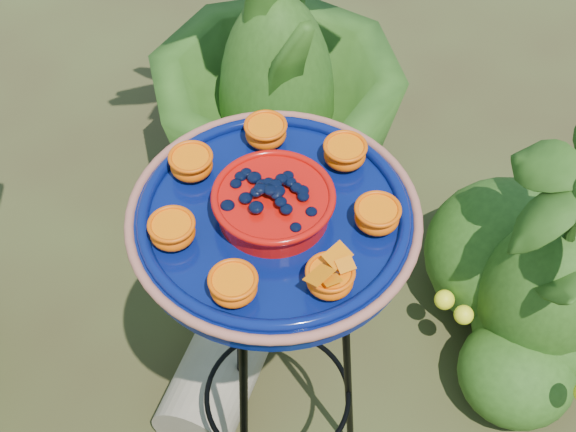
% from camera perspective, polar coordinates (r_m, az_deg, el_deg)
% --- Properties ---
extents(tripod_stand, '(0.36, 0.36, 0.80)m').
position_cam_1_polar(tripod_stand, '(1.42, -0.82, -8.85)').
color(tripod_stand, black).
rests_on(tripod_stand, ground).
extents(feeder_dish, '(0.51, 0.51, 0.09)m').
position_cam_1_polar(feeder_dish, '(1.14, -1.02, 0.07)').
color(feeder_dish, '#06114E').
rests_on(feeder_dish, tripod_stand).
extents(driftwood_log, '(0.55, 0.33, 0.17)m').
position_cam_1_polar(driftwood_log, '(1.89, -3.82, -8.58)').
color(driftwood_log, gray).
rests_on(driftwood_log, ground).
extents(shrub_back_right, '(0.88, 0.88, 1.13)m').
position_cam_1_polar(shrub_back_right, '(1.87, -0.87, 12.96)').
color(shrub_back_right, '#244713').
rests_on(shrub_back_right, ground).
extents(shrub_front_right, '(0.48, 0.44, 0.76)m').
position_cam_1_polar(shrub_front_right, '(1.76, 18.92, -2.37)').
color(shrub_front_right, '#244713').
rests_on(shrub_front_right, ground).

